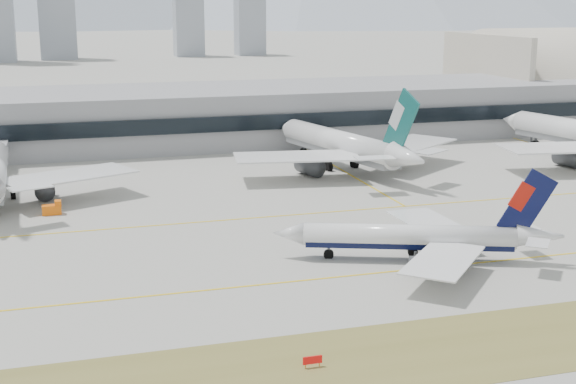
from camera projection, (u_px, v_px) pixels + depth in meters
name	position (u px, v px, depth m)	size (l,w,h in m)	color
ground	(284.00, 271.00, 119.28)	(3000.00, 3000.00, 0.00)	#A9A69E
taxiing_airliner	(419.00, 238.00, 123.19)	(42.88, 36.30, 14.99)	white
widebody_cathay	(344.00, 146.00, 188.58)	(59.31, 59.09, 21.73)	white
terminal	(170.00, 116.00, 224.66)	(280.00, 43.10, 15.00)	gray
hold_sign_left	(312.00, 360.00, 87.59)	(2.20, 0.15, 1.35)	red
gse_b	(53.00, 209.00, 150.37)	(3.55, 2.00, 2.60)	orange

